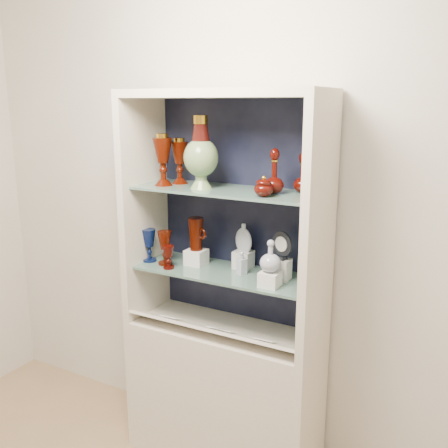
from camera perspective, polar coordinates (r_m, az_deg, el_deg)
The scene contains 31 objects.
wall_back at distance 2.61m, azimuth 2.31°, elevation 3.13°, with size 3.50×0.02×2.80m, color beige.
cabinet_base at distance 2.81m, azimuth -0.00°, elevation -18.66°, with size 1.00×0.40×0.75m, color beige.
cabinet_back_panel at distance 2.60m, azimuth 2.00°, elevation 1.40°, with size 0.98×0.02×1.15m, color black.
cabinet_side_left at distance 2.69m, azimuth -9.01°, elevation 1.67°, with size 0.04×0.40×1.15m, color beige.
cabinet_side_right at distance 2.25m, azimuth 10.78°, elevation -0.76°, with size 0.04×0.40×1.15m, color beige.
cabinet_top_cap at distance 2.37m, azimuth -0.00°, elevation 14.70°, with size 1.00×0.40×0.04m, color beige.
shelf_lower at distance 2.53m, azimuth 0.22°, elevation -5.54°, with size 0.92×0.34×0.01m, color slate.
shelf_upper at distance 2.43m, azimuth 0.23°, elevation 3.86°, with size 0.92×0.34×0.01m, color slate.
label_ledge at distance 2.53m, azimuth -1.22°, elevation -12.06°, with size 0.92×0.18×0.01m, color beige.
label_card_0 at distance 2.51m, azimuth -0.73°, elevation -11.87°, with size 0.10×0.07×0.00m, color white.
label_card_1 at distance 2.64m, azimuth -6.01°, elevation -10.58°, with size 0.10×0.07×0.00m, color white.
label_card_2 at distance 2.41m, azimuth 4.72°, elevation -13.08°, with size 0.10×0.07×0.00m, color white.
label_card_3 at distance 2.49m, azimuth 0.06°, elevation -12.05°, with size 0.10×0.07×0.00m, color white.
pedestal_lamp_left at distance 2.59m, azimuth -5.10°, elevation 7.20°, with size 0.09×0.09×0.23m, color #440E01, non-canonical shape.
pedestal_lamp_right at distance 2.54m, azimuth -7.00°, elevation 7.30°, with size 0.10×0.10×0.26m, color #440E01, non-canonical shape.
enamel_urn at distance 2.43m, azimuth -2.66°, elevation 8.17°, with size 0.17×0.17×0.35m, color #0A4F21, non-canonical shape.
ruby_decanter_a at distance 2.30m, azimuth 5.78°, elevation 6.35°, with size 0.09×0.09×0.23m, color #450B05, non-canonical shape.
ruby_decanter_b at distance 2.35m, azimuth 9.00°, elevation 5.96°, with size 0.09×0.09×0.20m, color #450B05, non-canonical shape.
lidded_bowl at distance 2.23m, azimuth 4.56°, elevation 4.37°, with size 0.09×0.09×0.10m, color #450B05, non-canonical shape.
cobalt_goblet at distance 2.69m, azimuth -8.55°, elevation -2.42°, with size 0.07×0.07×0.18m, color #0B1846, non-canonical shape.
ruby_goblet_tall at distance 2.63m, azimuth -6.77°, elevation -2.73°, with size 0.07×0.07×0.18m, color #440E01, non-canonical shape.
ruby_goblet_small at distance 2.57m, azimuth -6.38°, elevation -3.80°, with size 0.06×0.06×0.12m, color #450B05, non-canonical shape.
riser_ruby_pitcher at distance 2.63m, azimuth -3.19°, elevation -3.79°, with size 0.10×0.10×0.08m, color silver.
ruby_pitcher at distance 2.59m, azimuth -3.22°, elevation -1.15°, with size 0.13×0.08×0.17m, color #440E01, non-canonical shape.
clear_square_bottle at distance 2.47m, azimuth 2.05°, elevation -4.46°, with size 0.04×0.04×0.12m, color #A0AABA, non-canonical shape.
riser_flat_flask at distance 2.57m, azimuth 2.23°, elevation -4.07°, with size 0.09×0.09×0.09m, color silver.
flat_flask at distance 2.53m, azimuth 2.25°, elevation -1.50°, with size 0.11×0.04×0.15m, color silver, non-canonical shape.
riser_clear_round_decanter at distance 2.33m, azimuth 5.27°, elevation -6.30°, with size 0.09×0.09×0.07m, color silver.
clear_round_decanter at distance 2.29m, azimuth 5.33°, elevation -3.75°, with size 0.10×0.10×0.15m, color #A0AABA, non-canonical shape.
riser_cameo_medallion at distance 2.42m, azimuth 6.58°, elevation -5.18°, with size 0.08×0.08×0.10m, color silver.
cameo_medallion at distance 2.38m, azimuth 6.66°, elevation -2.42°, with size 0.12×0.04×0.14m, color black, non-canonical shape.
Camera 1 is at (1.14, -0.55, 1.88)m, focal length 40.00 mm.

